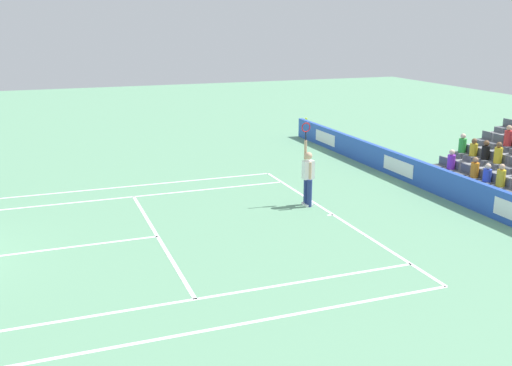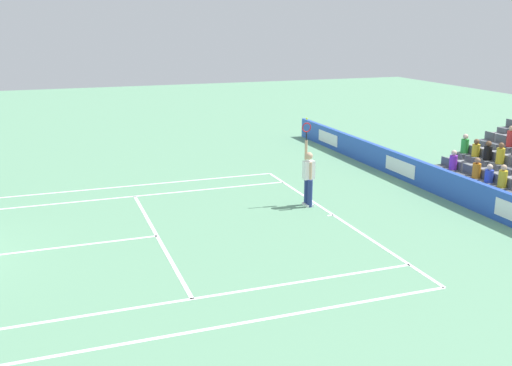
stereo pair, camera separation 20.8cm
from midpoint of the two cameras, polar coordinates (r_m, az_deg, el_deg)
line_baseline at (r=18.46m, az=7.14°, el=-3.05°), size 10.97×0.10×0.01m
line_service at (r=16.76m, az=-9.84°, el=-5.10°), size 8.23×0.10×0.01m
line_centre_service at (r=16.54m, az=-20.85°, el=-6.19°), size 0.10×6.40×0.01m
line_singles_sideline_left at (r=20.57m, az=-13.26°, el=-1.42°), size 0.10×11.89×0.01m
line_singles_sideline_right at (r=12.96m, az=-8.34°, el=-11.36°), size 0.10×11.89×0.01m
line_doubles_sideline_left at (r=21.88m, az=-13.74°, el=-0.44°), size 0.10×11.89×0.01m
line_doubles_sideline_right at (r=11.78m, az=-6.86°, el=-14.21°), size 0.10×11.89×0.01m
line_centre_mark at (r=18.42m, az=6.86°, el=-3.08°), size 0.10×0.20×0.01m
sponsor_barrier at (r=20.70m, az=18.16°, el=-0.33°), size 24.34×0.22×0.94m
tennis_player at (r=19.02m, az=4.73°, el=0.67°), size 0.53×0.37×2.85m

